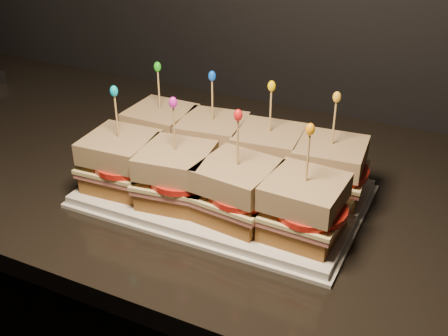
% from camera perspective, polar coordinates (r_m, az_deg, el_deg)
% --- Properties ---
extents(cabinet, '(2.26, 0.64, 0.91)m').
position_cam_1_polar(cabinet, '(1.38, -10.53, -15.81)').
color(cabinet, black).
rests_on(cabinet, ground).
extents(granite_slab, '(2.30, 0.68, 0.03)m').
position_cam_1_polar(granite_slab, '(1.11, -12.71, 1.82)').
color(granite_slab, black).
rests_on(granite_slab, cabinet).
extents(platter, '(0.42, 0.26, 0.02)m').
position_cam_1_polar(platter, '(0.89, -0.00, -2.58)').
color(platter, white).
rests_on(platter, granite_slab).
extents(platter_rim, '(0.43, 0.27, 0.01)m').
position_cam_1_polar(platter_rim, '(0.90, -0.00, -2.90)').
color(platter_rim, white).
rests_on(platter_rim, granite_slab).
extents(sandwich_0_bread_bot, '(0.10, 0.10, 0.03)m').
position_cam_1_polar(sandwich_0_bread_bot, '(0.99, -6.29, 2.19)').
color(sandwich_0_bread_bot, brown).
rests_on(sandwich_0_bread_bot, platter).
extents(sandwich_0_ham, '(0.11, 0.11, 0.01)m').
position_cam_1_polar(sandwich_0_ham, '(0.98, -6.35, 3.11)').
color(sandwich_0_ham, '#C56A60').
rests_on(sandwich_0_ham, sandwich_0_bread_bot).
extents(sandwich_0_cheese, '(0.11, 0.11, 0.01)m').
position_cam_1_polar(sandwich_0_cheese, '(0.98, -6.37, 3.48)').
color(sandwich_0_cheese, '#EEDE93').
rests_on(sandwich_0_cheese, sandwich_0_ham).
extents(sandwich_0_tomato, '(0.10, 0.10, 0.01)m').
position_cam_1_polar(sandwich_0_tomato, '(0.97, -5.97, 3.61)').
color(sandwich_0_tomato, red).
rests_on(sandwich_0_tomato, sandwich_0_cheese).
extents(sandwich_0_bread_top, '(0.10, 0.10, 0.03)m').
position_cam_1_polar(sandwich_0_bread_top, '(0.97, -6.46, 5.03)').
color(sandwich_0_bread_top, '#532C11').
rests_on(sandwich_0_bread_top, sandwich_0_tomato).
extents(sandwich_0_pick, '(0.00, 0.00, 0.09)m').
position_cam_1_polar(sandwich_0_pick, '(0.95, -6.62, 7.62)').
color(sandwich_0_pick, tan).
rests_on(sandwich_0_pick, sandwich_0_bread_top).
extents(sandwich_0_frill, '(0.01, 0.01, 0.02)m').
position_cam_1_polar(sandwich_0_frill, '(0.94, -6.78, 10.18)').
color(sandwich_0_frill, green).
rests_on(sandwich_0_frill, sandwich_0_pick).
extents(sandwich_1_bread_bot, '(0.11, 0.11, 0.03)m').
position_cam_1_polar(sandwich_1_bread_bot, '(0.95, -1.13, 1.01)').
color(sandwich_1_bread_bot, brown).
rests_on(sandwich_1_bread_bot, platter).
extents(sandwich_1_ham, '(0.12, 0.12, 0.01)m').
position_cam_1_polar(sandwich_1_ham, '(0.94, -1.14, 1.96)').
color(sandwich_1_ham, '#C56A60').
rests_on(sandwich_1_ham, sandwich_1_bread_bot).
extents(sandwich_1_cheese, '(0.12, 0.12, 0.01)m').
position_cam_1_polar(sandwich_1_cheese, '(0.94, -1.15, 2.34)').
color(sandwich_1_cheese, '#EEDE93').
rests_on(sandwich_1_cheese, sandwich_1_ham).
extents(sandwich_1_tomato, '(0.10, 0.10, 0.01)m').
position_cam_1_polar(sandwich_1_tomato, '(0.92, -0.66, 2.46)').
color(sandwich_1_tomato, red).
rests_on(sandwich_1_tomato, sandwich_1_cheese).
extents(sandwich_1_bread_top, '(0.11, 0.11, 0.03)m').
position_cam_1_polar(sandwich_1_bread_top, '(0.92, -1.16, 3.95)').
color(sandwich_1_bread_top, '#532C11').
rests_on(sandwich_1_bread_top, sandwich_1_tomato).
extents(sandwich_1_pick, '(0.00, 0.00, 0.09)m').
position_cam_1_polar(sandwich_1_pick, '(0.90, -1.19, 6.65)').
color(sandwich_1_pick, tan).
rests_on(sandwich_1_pick, sandwich_1_bread_top).
extents(sandwich_1_frill, '(0.01, 0.01, 0.02)m').
position_cam_1_polar(sandwich_1_frill, '(0.89, -1.22, 9.34)').
color(sandwich_1_frill, blue).
rests_on(sandwich_1_frill, sandwich_1_pick).
extents(sandwich_2_bread_bot, '(0.11, 0.11, 0.03)m').
position_cam_1_polar(sandwich_2_bread_bot, '(0.91, 4.48, -0.30)').
color(sandwich_2_bread_bot, brown).
rests_on(sandwich_2_bread_bot, platter).
extents(sandwich_2_ham, '(0.12, 0.12, 0.01)m').
position_cam_1_polar(sandwich_2_ham, '(0.90, 4.52, 0.68)').
color(sandwich_2_ham, '#C56A60').
rests_on(sandwich_2_ham, sandwich_2_bread_bot).
extents(sandwich_2_cheese, '(0.12, 0.12, 0.01)m').
position_cam_1_polar(sandwich_2_cheese, '(0.90, 4.54, 1.07)').
color(sandwich_2_cheese, '#EEDE93').
rests_on(sandwich_2_cheese, sandwich_2_ham).
extents(sandwich_2_tomato, '(0.10, 0.10, 0.01)m').
position_cam_1_polar(sandwich_2_tomato, '(0.89, 5.13, 1.18)').
color(sandwich_2_tomato, red).
rests_on(sandwich_2_tomato, sandwich_2_cheese).
extents(sandwich_2_bread_top, '(0.11, 0.11, 0.03)m').
position_cam_1_polar(sandwich_2_bread_top, '(0.89, 4.61, 2.73)').
color(sandwich_2_bread_top, '#532C11').
rests_on(sandwich_2_bread_top, sandwich_2_tomato).
extents(sandwich_2_pick, '(0.00, 0.00, 0.09)m').
position_cam_1_polar(sandwich_2_pick, '(0.87, 4.73, 5.52)').
color(sandwich_2_pick, tan).
rests_on(sandwich_2_pick, sandwich_2_bread_top).
extents(sandwich_2_frill, '(0.01, 0.01, 0.02)m').
position_cam_1_polar(sandwich_2_frill, '(0.85, 4.86, 8.30)').
color(sandwich_2_frill, '#F8C402').
rests_on(sandwich_2_frill, sandwich_2_pick).
extents(sandwich_3_bread_bot, '(0.11, 0.11, 0.03)m').
position_cam_1_polar(sandwich_3_bread_bot, '(0.89, 10.48, -1.68)').
color(sandwich_3_bread_bot, brown).
rests_on(sandwich_3_bread_bot, platter).
extents(sandwich_3_ham, '(0.12, 0.11, 0.01)m').
position_cam_1_polar(sandwich_3_ham, '(0.88, 10.59, -0.69)').
color(sandwich_3_ham, '#C56A60').
rests_on(sandwich_3_ham, sandwich_3_bread_bot).
extents(sandwich_3_cheese, '(0.12, 0.12, 0.01)m').
position_cam_1_polar(sandwich_3_cheese, '(0.87, 10.63, -0.29)').
color(sandwich_3_cheese, '#EEDE93').
rests_on(sandwich_3_cheese, sandwich_3_ham).
extents(sandwich_3_tomato, '(0.10, 0.10, 0.01)m').
position_cam_1_polar(sandwich_3_tomato, '(0.86, 11.32, -0.21)').
color(sandwich_3_tomato, red).
rests_on(sandwich_3_tomato, sandwich_3_cheese).
extents(sandwich_3_bread_top, '(0.11, 0.11, 0.03)m').
position_cam_1_polar(sandwich_3_bread_top, '(0.86, 10.80, 1.40)').
color(sandwich_3_bread_top, '#532C11').
rests_on(sandwich_3_bread_top, sandwich_3_tomato).
extents(sandwich_3_pick, '(0.00, 0.00, 0.09)m').
position_cam_1_polar(sandwich_3_pick, '(0.84, 11.10, 4.24)').
color(sandwich_3_pick, tan).
rests_on(sandwich_3_pick, sandwich_3_bread_top).
extents(sandwich_3_frill, '(0.01, 0.01, 0.02)m').
position_cam_1_polar(sandwich_3_frill, '(0.82, 11.39, 7.08)').
color(sandwich_3_frill, gold).
rests_on(sandwich_3_frill, sandwich_3_pick).
extents(sandwich_4_bread_bot, '(0.10, 0.10, 0.03)m').
position_cam_1_polar(sandwich_4_bread_bot, '(0.91, -10.25, -0.93)').
color(sandwich_4_bread_bot, brown).
rests_on(sandwich_4_bread_bot, platter).
extents(sandwich_4_ham, '(0.11, 0.11, 0.01)m').
position_cam_1_polar(sandwich_4_ham, '(0.90, -10.35, 0.05)').
color(sandwich_4_ham, '#C56A60').
rests_on(sandwich_4_ham, sandwich_4_bread_bot).
extents(sandwich_4_cheese, '(0.12, 0.11, 0.01)m').
position_cam_1_polar(sandwich_4_cheese, '(0.89, -10.39, 0.44)').
color(sandwich_4_cheese, '#EEDE93').
rests_on(sandwich_4_cheese, sandwich_4_ham).
extents(sandwich_4_tomato, '(0.10, 0.10, 0.01)m').
position_cam_1_polar(sandwich_4_tomato, '(0.88, -10.01, 0.54)').
color(sandwich_4_tomato, red).
rests_on(sandwich_4_tomato, sandwich_4_cheese).
extents(sandwich_4_bread_top, '(0.11, 0.11, 0.03)m').
position_cam_1_polar(sandwich_4_bread_top, '(0.88, -10.55, 2.10)').
color(sandwich_4_bread_top, '#532C11').
rests_on(sandwich_4_bread_top, sandwich_4_tomato).
extents(sandwich_4_pick, '(0.00, 0.00, 0.09)m').
position_cam_1_polar(sandwich_4_pick, '(0.86, -10.83, 4.90)').
color(sandwich_4_pick, tan).
rests_on(sandwich_4_pick, sandwich_4_bread_top).
extents(sandwich_4_frill, '(0.01, 0.01, 0.02)m').
position_cam_1_polar(sandwich_4_frill, '(0.84, -11.12, 7.68)').
color(sandwich_4_frill, '#05AECA').
rests_on(sandwich_4_frill, sandwich_4_pick).
extents(sandwich_5_bread_bot, '(0.11, 0.11, 0.03)m').
position_cam_1_polar(sandwich_5_bread_bot, '(0.86, -4.77, -2.41)').
color(sandwich_5_bread_bot, brown).
rests_on(sandwich_5_bread_bot, platter).
extents(sandwich_5_ham, '(0.12, 0.12, 0.01)m').
position_cam_1_polar(sandwich_5_ham, '(0.85, -4.82, -1.39)').
color(sandwich_5_ham, '#C56A60').
rests_on(sandwich_5_ham, sandwich_5_bread_bot).
extents(sandwich_5_cheese, '(0.12, 0.12, 0.01)m').
position_cam_1_polar(sandwich_5_cheese, '(0.84, -4.84, -0.98)').
color(sandwich_5_cheese, '#EEDE93').
rests_on(sandwich_5_cheese, sandwich_5_ham).
extents(sandwich_5_tomato, '(0.10, 0.10, 0.01)m').
position_cam_1_polar(sandwich_5_tomato, '(0.83, -4.35, -0.90)').
color(sandwich_5_tomato, red).
rests_on(sandwich_5_tomato, sandwich_5_cheese).
extents(sandwich_5_bread_top, '(0.11, 0.11, 0.03)m').
position_cam_1_polar(sandwich_5_bread_top, '(0.83, -4.92, 0.76)').
color(sandwich_5_bread_top, '#532C11').
rests_on(sandwich_5_bread_top, sandwich_5_tomato).
extents(sandwich_5_pick, '(0.00, 0.00, 0.09)m').
position_cam_1_polar(sandwich_5_pick, '(0.81, -5.06, 3.70)').
color(sandwich_5_pick, tan).
rests_on(sandwich_5_pick, sandwich_5_bread_top).
extents(sandwich_5_frill, '(0.01, 0.01, 0.02)m').
position_cam_1_polar(sandwich_5_frill, '(0.79, -5.20, 6.64)').
color(sandwich_5_frill, '#D222B8').
rests_on(sandwich_5_frill, sandwich_5_pick).
extents(sandwich_6_bread_bot, '(0.11, 0.11, 0.03)m').
position_cam_1_polar(sandwich_6_bread_bot, '(0.82, 1.32, -4.02)').
color(sandwich_6_bread_bot, brown).
rests_on(sandwich_6_bread_bot, platter).
extents(sandwich_6_ham, '(0.12, 0.12, 0.01)m').
position_cam_1_polar(sandwich_6_ham, '(0.81, 1.33, -2.97)').
color(sandwich_6_ham, '#C56A60').
rests_on(sandwich_6_ham, sandwich_6_bread_bot).
extents(sandwich_6_cheese, '(0.12, 0.12, 0.01)m').
position_cam_1_polar(sandwich_6_cheese, '(0.80, 1.34, -2.55)').
color(sandwich_6_cheese, '#EEDE93').
rests_on(sandwich_6_cheese, sandwich_6_ham).
extents(sandwich_6_tomato, '(0.10, 0.10, 0.01)m').
position_cam_1_polar(sandwich_6_tomato, '(0.79, 1.95, -2.49)').
color(sandwich_6_tomato, red).
rests_on(sandwich_6_tomato, sandwich_6_cheese).
extents(sandwich_6_bread_top, '(0.11, 0.11, 0.03)m').
position_cam_1_polar(sandwich_6_bread_top, '(0.79, 1.36, -0.75)').
color(sandwich_6_bread_top, '#532C11').
rests_on(sandwich_6_bread_top, sandwich_6_tomato).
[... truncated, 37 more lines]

